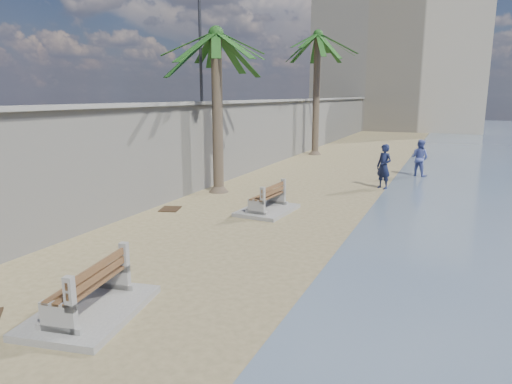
% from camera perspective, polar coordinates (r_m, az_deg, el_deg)
% --- Properties ---
extents(ground_plane, '(140.00, 140.00, 0.00)m').
position_cam_1_polar(ground_plane, '(7.42, -19.67, -20.12)').
color(ground_plane, '#8F7E57').
extents(seawall, '(0.45, 70.00, 3.50)m').
position_cam_1_polar(seawall, '(26.39, 1.97, 7.43)').
color(seawall, gray).
rests_on(seawall, ground_plane).
extents(wall_cap, '(0.80, 70.00, 0.12)m').
position_cam_1_polar(wall_cap, '(26.31, 2.00, 11.34)').
color(wall_cap, gray).
rests_on(wall_cap, seawall).
extents(end_building, '(18.00, 12.00, 14.00)m').
position_cam_1_polar(end_building, '(56.91, 17.59, 14.65)').
color(end_building, '#B7AA93').
rests_on(end_building, ground_plane).
extents(bench_near, '(2.02, 2.62, 0.99)m').
position_cam_1_polar(bench_near, '(8.82, -20.11, -11.64)').
color(bench_near, gray).
rests_on(bench_near, ground_plane).
extents(bench_far, '(1.65, 2.31, 0.92)m').
position_cam_1_polar(bench_far, '(15.31, 1.44, -1.03)').
color(bench_far, gray).
rests_on(bench_far, ground_plane).
extents(palm_mid, '(5.00, 5.00, 7.04)m').
position_cam_1_polar(palm_mid, '(18.34, -5.02, 18.90)').
color(palm_mid, brown).
rests_on(palm_mid, ground_plane).
extents(palm_back, '(5.00, 5.00, 8.49)m').
position_cam_1_polar(palm_back, '(30.53, 7.76, 18.72)').
color(palm_back, brown).
rests_on(palm_back, ground_plane).
extents(streetlight, '(0.28, 0.28, 5.12)m').
position_cam_1_polar(streetlight, '(19.25, -7.04, 20.25)').
color(streetlight, '#2D2D33').
rests_on(streetlight, wall_cap).
extents(person_a, '(0.93, 0.85, 2.15)m').
position_cam_1_polar(person_a, '(19.80, 15.72, 3.48)').
color(person_a, '#151C3C').
rests_on(person_a, ground_plane).
extents(person_b, '(1.17, 1.07, 1.97)m').
position_cam_1_polar(person_b, '(23.46, 19.80, 4.27)').
color(person_b, '#4E5AA2').
rests_on(person_b, ground_plane).
extents(debris_c, '(0.83, 0.93, 0.03)m').
position_cam_1_polar(debris_c, '(16.01, -10.68, -2.10)').
color(debris_c, '#382616').
rests_on(debris_c, ground_plane).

